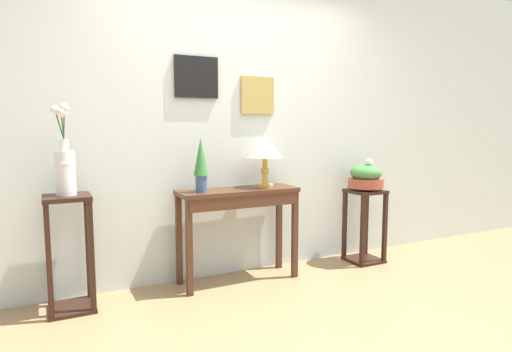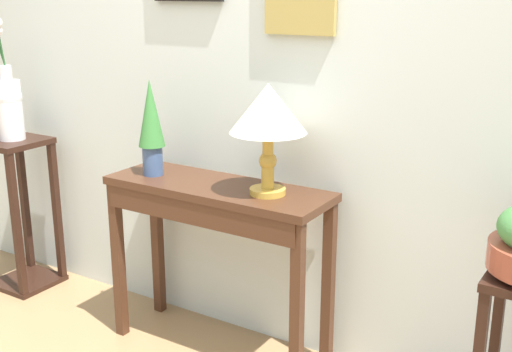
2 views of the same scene
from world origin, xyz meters
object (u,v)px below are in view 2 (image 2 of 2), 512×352
(pedestal_stand_left, at_px, (21,214))
(potted_plant_on_console, at_px, (151,123))
(flower_vase_tall_left, at_px, (8,98))
(table_lamp, at_px, (268,113))
(console_table, at_px, (215,217))

(pedestal_stand_left, bearing_deg, potted_plant_on_console, -0.85)
(potted_plant_on_console, xyz_separation_m, flower_vase_tall_left, (-0.98, 0.01, 0.02))
(potted_plant_on_console, distance_m, pedestal_stand_left, 1.15)
(table_lamp, bearing_deg, pedestal_stand_left, -179.47)
(table_lamp, xyz_separation_m, flower_vase_tall_left, (-1.56, -0.02, -0.07))
(console_table, bearing_deg, flower_vase_tall_left, 179.85)
(pedestal_stand_left, bearing_deg, console_table, -0.26)
(flower_vase_tall_left, bearing_deg, potted_plant_on_console, -0.70)
(table_lamp, distance_m, pedestal_stand_left, 1.71)
(pedestal_stand_left, distance_m, flower_vase_tall_left, 0.64)
(console_table, bearing_deg, table_lamp, 4.61)
(console_table, xyz_separation_m, flower_vase_tall_left, (-1.31, 0.00, 0.40))
(table_lamp, relative_size, pedestal_stand_left, 0.54)
(flower_vase_tall_left, bearing_deg, console_table, -0.15)
(table_lamp, distance_m, flower_vase_tall_left, 1.56)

